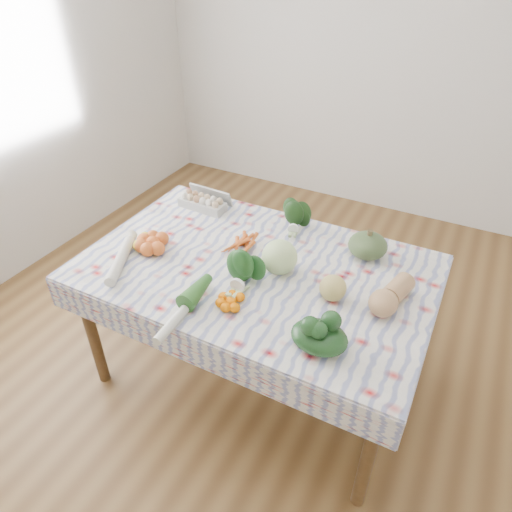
% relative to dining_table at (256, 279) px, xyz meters
% --- Properties ---
extents(ground, '(4.50, 4.50, 0.00)m').
position_rel_dining_table_xyz_m(ground, '(0.00, 0.00, -0.68)').
color(ground, brown).
rests_on(ground, ground).
extents(wall_back, '(4.00, 0.04, 2.80)m').
position_rel_dining_table_xyz_m(wall_back, '(0.00, 2.25, 0.72)').
color(wall_back, silver).
rests_on(wall_back, ground).
extents(dining_table, '(1.60, 1.00, 0.75)m').
position_rel_dining_table_xyz_m(dining_table, '(0.00, 0.00, 0.00)').
color(dining_table, brown).
rests_on(dining_table, ground).
extents(tablecloth, '(1.66, 1.06, 0.01)m').
position_rel_dining_table_xyz_m(tablecloth, '(0.00, 0.00, 0.08)').
color(tablecloth, silver).
rests_on(tablecloth, dining_table).
extents(egg_carton, '(0.28, 0.13, 0.07)m').
position_rel_dining_table_xyz_m(egg_carton, '(-0.53, 0.35, 0.12)').
color(egg_carton, '#B2B2AC').
rests_on(egg_carton, tablecloth).
extents(carrot_bunch, '(0.21, 0.20, 0.04)m').
position_rel_dining_table_xyz_m(carrot_bunch, '(-0.13, 0.11, 0.10)').
color(carrot_bunch, '#CD591D').
rests_on(carrot_bunch, tablecloth).
extents(kale_bunch, '(0.19, 0.18, 0.13)m').
position_rel_dining_table_xyz_m(kale_bunch, '(0.03, 0.38, 0.15)').
color(kale_bunch, black).
rests_on(kale_bunch, tablecloth).
extents(kabocha_squash, '(0.23, 0.23, 0.12)m').
position_rel_dining_table_xyz_m(kabocha_squash, '(0.45, 0.33, 0.15)').
color(kabocha_squash, '#3F562E').
rests_on(kabocha_squash, tablecloth).
extents(cabbage, '(0.18, 0.18, 0.17)m').
position_rel_dining_table_xyz_m(cabbage, '(0.12, 0.01, 0.17)').
color(cabbage, '#BCDC8B').
rests_on(cabbage, tablecloth).
extents(butternut_squash, '(0.18, 0.29, 0.12)m').
position_rel_dining_table_xyz_m(butternut_squash, '(0.64, 0.02, 0.14)').
color(butternut_squash, tan).
rests_on(butternut_squash, tablecloth).
extents(orange_cluster, '(0.30, 0.30, 0.08)m').
position_rel_dining_table_xyz_m(orange_cluster, '(-0.53, -0.11, 0.12)').
color(orange_cluster, orange).
rests_on(orange_cluster, tablecloth).
extents(broccoli, '(0.17, 0.17, 0.12)m').
position_rel_dining_table_xyz_m(broccoli, '(0.02, -0.16, 0.14)').
color(broccoli, '#1D511D').
rests_on(broccoli, tablecloth).
extents(mandarin_cluster, '(0.18, 0.18, 0.05)m').
position_rel_dining_table_xyz_m(mandarin_cluster, '(0.04, -0.30, 0.11)').
color(mandarin_cluster, orange).
rests_on(mandarin_cluster, tablecloth).
extents(grapefruit, '(0.13, 0.13, 0.12)m').
position_rel_dining_table_xyz_m(grapefruit, '(0.40, -0.06, 0.14)').
color(grapefruit, tan).
rests_on(grapefruit, tablecloth).
extents(spinach_bag, '(0.27, 0.25, 0.10)m').
position_rel_dining_table_xyz_m(spinach_bag, '(0.46, -0.35, 0.13)').
color(spinach_bag, black).
rests_on(spinach_bag, tablecloth).
extents(daikon, '(0.21, 0.35, 0.05)m').
position_rel_dining_table_xyz_m(daikon, '(-0.58, -0.29, 0.11)').
color(daikon, beige).
rests_on(daikon, tablecloth).
extents(leek, '(0.06, 0.40, 0.04)m').
position_rel_dining_table_xyz_m(leek, '(-0.11, -0.44, 0.11)').
color(leek, silver).
rests_on(leek, tablecloth).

